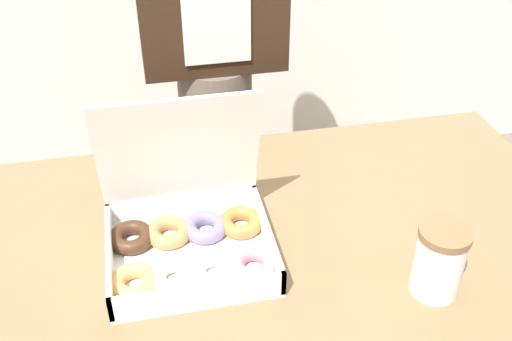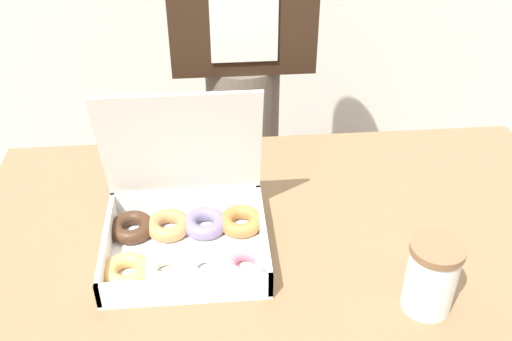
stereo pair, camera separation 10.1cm
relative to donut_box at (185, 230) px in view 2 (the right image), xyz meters
The scene contains 3 objects.
donut_box is the anchor object (origin of this frame).
coffee_cup 0.41m from the donut_box, 23.61° to the right, with size 0.08×0.08×0.12m.
person_customer 0.67m from the donut_box, 77.76° to the left, with size 0.36×0.21×1.58m.
Camera 2 is at (-0.12, -0.79, 1.50)m, focal length 42.00 mm.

